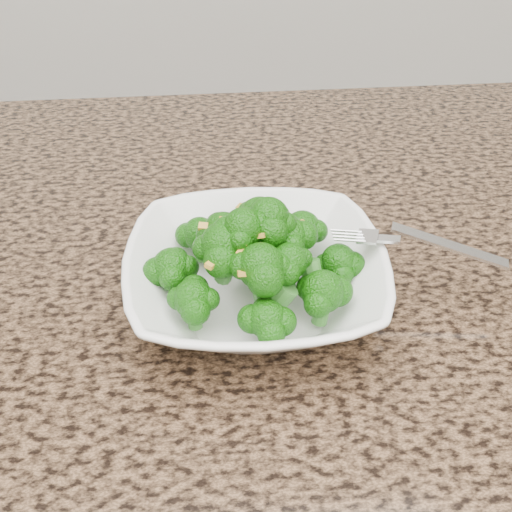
{
  "coord_description": "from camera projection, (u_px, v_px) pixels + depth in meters",
  "views": [
    {
      "loc": [
        0.09,
        -0.06,
        1.26
      ],
      "look_at": [
        0.13,
        0.35,
        0.95
      ],
      "focal_mm": 45.0,
      "sensor_mm": 36.0,
      "label": 1
    }
  ],
  "objects": [
    {
      "name": "granite_counter",
      "position": [
        103.0,
        372.0,
        0.51
      ],
      "size": [
        1.64,
        1.04,
        0.03
      ],
      "primitive_type": "cube",
      "color": "brown",
      "rests_on": "cabinet"
    },
    {
      "name": "fork",
      "position": [
        392.0,
        239.0,
        0.53
      ],
      "size": [
        0.16,
        0.08,
        0.01
      ],
      "primitive_type": null,
      "rotation": [
        0.0,
        0.0,
        -0.36
      ],
      "color": "silver",
      "rests_on": "bowl"
    },
    {
      "name": "bowl",
      "position": [
        256.0,
        279.0,
        0.54
      ],
      "size": [
        0.22,
        0.22,
        0.05
      ],
      "primitive_type": "imported",
      "rotation": [
        0.0,
        0.0,
        -0.03
      ],
      "color": "white",
      "rests_on": "granite_counter"
    },
    {
      "name": "garlic_topping",
      "position": [
        256.0,
        177.0,
        0.48
      ],
      "size": [
        0.11,
        0.11,
        0.01
      ],
      "primitive_type": null,
      "color": "gold",
      "rests_on": "broccoli_pile"
    },
    {
      "name": "broccoli_pile",
      "position": [
        256.0,
        218.0,
        0.5
      ],
      "size": [
        0.19,
        0.19,
        0.07
      ],
      "primitive_type": null,
      "color": "#18630B",
      "rests_on": "bowl"
    }
  ]
}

